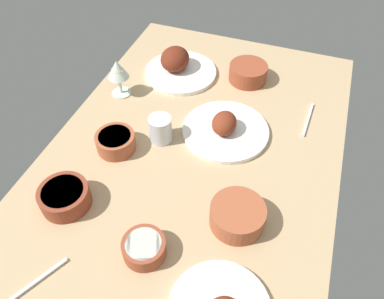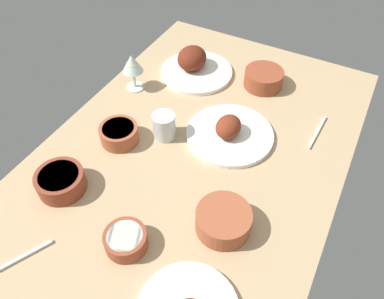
{
  "view_description": "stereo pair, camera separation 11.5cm",
  "coord_description": "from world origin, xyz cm",
  "px_view_note": "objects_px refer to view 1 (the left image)",
  "views": [
    {
      "loc": [
        73.19,
        26.0,
        91.35
      ],
      "look_at": [
        0.0,
        0.0,
        6.0
      ],
      "focal_mm": 34.73,
      "sensor_mm": 36.0,
      "label": 1
    },
    {
      "loc": [
        68.53,
        36.54,
        91.35
      ],
      "look_at": [
        0.0,
        0.0,
        6.0
      ],
      "focal_mm": 34.73,
      "sensor_mm": 36.0,
      "label": 2
    }
  ],
  "objects_px": {
    "bowl_soup": "(237,215)",
    "bowl_potatoes": "(116,141)",
    "plate_near_viewer": "(225,129)",
    "spoon_loose": "(308,120)",
    "plate_far_side": "(178,66)",
    "water_tumbler": "(160,129)",
    "fork_loose": "(34,283)",
    "wine_glass": "(118,71)",
    "bowl_sauce": "(65,197)",
    "bowl_pasta": "(248,72)",
    "bowl_cream": "(146,248)"
  },
  "relations": [
    {
      "from": "bowl_cream",
      "to": "bowl_sauce",
      "type": "xyz_separation_m",
      "value": [
        -0.06,
        -0.27,
        0.01
      ]
    },
    {
      "from": "bowl_pasta",
      "to": "wine_glass",
      "type": "xyz_separation_m",
      "value": [
        0.24,
        -0.42,
        0.06
      ]
    },
    {
      "from": "water_tumbler",
      "to": "fork_loose",
      "type": "xyz_separation_m",
      "value": [
        0.55,
        -0.1,
        -0.04
      ]
    },
    {
      "from": "water_tumbler",
      "to": "bowl_pasta",
      "type": "bearing_deg",
      "value": 154.86
    },
    {
      "from": "bowl_sauce",
      "to": "spoon_loose",
      "type": "height_order",
      "value": "bowl_sauce"
    },
    {
      "from": "plate_near_viewer",
      "to": "water_tumbler",
      "type": "relative_size",
      "value": 3.22
    },
    {
      "from": "spoon_loose",
      "to": "bowl_potatoes",
      "type": "bearing_deg",
      "value": -55.93
    },
    {
      "from": "bowl_soup",
      "to": "bowl_potatoes",
      "type": "height_order",
      "value": "bowl_soup"
    },
    {
      "from": "fork_loose",
      "to": "spoon_loose",
      "type": "height_order",
      "value": "same"
    },
    {
      "from": "bowl_pasta",
      "to": "fork_loose",
      "type": "relative_size",
      "value": 0.8
    },
    {
      "from": "bowl_potatoes",
      "to": "fork_loose",
      "type": "height_order",
      "value": "bowl_potatoes"
    },
    {
      "from": "bowl_sauce",
      "to": "bowl_pasta",
      "type": "height_order",
      "value": "bowl_pasta"
    },
    {
      "from": "water_tumbler",
      "to": "fork_loose",
      "type": "distance_m",
      "value": 0.56
    },
    {
      "from": "plate_far_side",
      "to": "bowl_soup",
      "type": "relative_size",
      "value": 1.88
    },
    {
      "from": "plate_near_viewer",
      "to": "wine_glass",
      "type": "distance_m",
      "value": 0.43
    },
    {
      "from": "bowl_potatoes",
      "to": "fork_loose",
      "type": "xyz_separation_m",
      "value": [
        0.46,
        0.02,
        -0.03
      ]
    },
    {
      "from": "bowl_sauce",
      "to": "fork_loose",
      "type": "xyz_separation_m",
      "value": [
        0.23,
        0.05,
        -0.03
      ]
    },
    {
      "from": "plate_near_viewer",
      "to": "bowl_soup",
      "type": "xyz_separation_m",
      "value": [
        0.32,
        0.12,
        0.02
      ]
    },
    {
      "from": "bowl_cream",
      "to": "bowl_potatoes",
      "type": "bearing_deg",
      "value": -141.48
    },
    {
      "from": "wine_glass",
      "to": "bowl_soup",
      "type": "bearing_deg",
      "value": 54.37
    },
    {
      "from": "bowl_sauce",
      "to": "water_tumbler",
      "type": "height_order",
      "value": "water_tumbler"
    },
    {
      "from": "bowl_sauce",
      "to": "water_tumbler",
      "type": "xyz_separation_m",
      "value": [
        -0.32,
        0.15,
        0.01
      ]
    },
    {
      "from": "plate_far_side",
      "to": "wine_glass",
      "type": "bearing_deg",
      "value": -38.76
    },
    {
      "from": "bowl_cream",
      "to": "bowl_soup",
      "type": "height_order",
      "value": "bowl_soup"
    },
    {
      "from": "bowl_potatoes",
      "to": "wine_glass",
      "type": "bearing_deg",
      "value": -156.23
    },
    {
      "from": "bowl_pasta",
      "to": "spoon_loose",
      "type": "distance_m",
      "value": 0.3
    },
    {
      "from": "plate_near_viewer",
      "to": "spoon_loose",
      "type": "bearing_deg",
      "value": 121.28
    },
    {
      "from": "plate_far_side",
      "to": "bowl_cream",
      "type": "xyz_separation_m",
      "value": [
        0.74,
        0.2,
        -0.01
      ]
    },
    {
      "from": "bowl_soup",
      "to": "spoon_loose",
      "type": "xyz_separation_m",
      "value": [
        -0.47,
        0.13,
        -0.03
      ]
    },
    {
      "from": "plate_near_viewer",
      "to": "spoon_loose",
      "type": "height_order",
      "value": "plate_near_viewer"
    },
    {
      "from": "wine_glass",
      "to": "spoon_loose",
      "type": "relative_size",
      "value": 0.81
    },
    {
      "from": "wine_glass",
      "to": "water_tumbler",
      "type": "bearing_deg",
      "value": 53.95
    },
    {
      "from": "plate_far_side",
      "to": "spoon_loose",
      "type": "distance_m",
      "value": 0.53
    },
    {
      "from": "plate_near_viewer",
      "to": "plate_far_side",
      "type": "bearing_deg",
      "value": -134.27
    },
    {
      "from": "bowl_soup",
      "to": "bowl_sauce",
      "type": "xyz_separation_m",
      "value": [
        0.1,
        -0.46,
        -0.0
      ]
    },
    {
      "from": "fork_loose",
      "to": "plate_far_side",
      "type": "bearing_deg",
      "value": -154.28
    },
    {
      "from": "fork_loose",
      "to": "plate_near_viewer",
      "type": "bearing_deg",
      "value": -176.91
    },
    {
      "from": "bowl_pasta",
      "to": "fork_loose",
      "type": "bearing_deg",
      "value": -16.84
    },
    {
      "from": "plate_far_side",
      "to": "bowl_potatoes",
      "type": "height_order",
      "value": "plate_far_side"
    },
    {
      "from": "bowl_potatoes",
      "to": "water_tumbler",
      "type": "bearing_deg",
      "value": 125.96
    },
    {
      "from": "wine_glass",
      "to": "water_tumbler",
      "type": "distance_m",
      "value": 0.29
    },
    {
      "from": "bowl_potatoes",
      "to": "water_tumbler",
      "type": "distance_m",
      "value": 0.15
    },
    {
      "from": "plate_near_viewer",
      "to": "bowl_potatoes",
      "type": "distance_m",
      "value": 0.36
    },
    {
      "from": "bowl_cream",
      "to": "water_tumbler",
      "type": "xyz_separation_m",
      "value": [
        -0.39,
        -0.12,
        0.02
      ]
    },
    {
      "from": "plate_far_side",
      "to": "water_tumbler",
      "type": "bearing_deg",
      "value": 12.29
    },
    {
      "from": "bowl_sauce",
      "to": "bowl_potatoes",
      "type": "xyz_separation_m",
      "value": [
        -0.24,
        0.03,
        -0.0
      ]
    },
    {
      "from": "water_tumbler",
      "to": "wine_glass",
      "type": "bearing_deg",
      "value": -126.05
    },
    {
      "from": "fork_loose",
      "to": "bowl_sauce",
      "type": "bearing_deg",
      "value": -139.92
    },
    {
      "from": "bowl_cream",
      "to": "bowl_sauce",
      "type": "distance_m",
      "value": 0.28
    },
    {
      "from": "bowl_cream",
      "to": "bowl_soup",
      "type": "bearing_deg",
      "value": 130.62
    }
  ]
}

